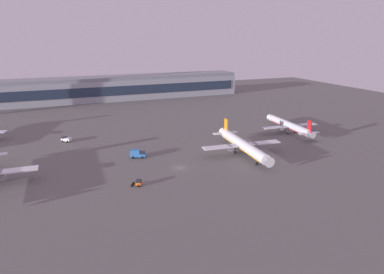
% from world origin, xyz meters
% --- Properties ---
extents(ground_plane, '(416.00, 416.00, 0.00)m').
position_xyz_m(ground_plane, '(0.00, 0.00, 0.00)').
color(ground_plane, '#605E5B').
extents(terminal_building, '(169.63, 22.40, 16.40)m').
position_xyz_m(terminal_building, '(9.35, 143.55, 8.09)').
color(terminal_building, '#9EA3AD').
rests_on(terminal_building, ground).
extents(airplane_far_stand, '(31.74, 40.75, 10.45)m').
position_xyz_m(airplane_far_stand, '(27.09, 3.89, 3.95)').
color(airplane_far_stand, white).
rests_on(airplane_far_stand, ground).
extents(airplane_near_gate, '(28.13, 36.12, 9.26)m').
position_xyz_m(airplane_near_gate, '(63.38, 23.16, 3.50)').
color(airplane_near_gate, silver).
rests_on(airplane_near_gate, ground).
extents(baggage_tractor, '(4.40, 4.21, 2.25)m').
position_xyz_m(baggage_tractor, '(-34.97, 47.18, 1.18)').
color(baggage_tractor, white).
rests_on(baggage_tractor, ground).
extents(catering_truck, '(6.12, 4.18, 3.05)m').
position_xyz_m(catering_truck, '(-11.17, 15.73, 1.58)').
color(catering_truck, '#3372BF').
rests_on(catering_truck, ground).
extents(pushback_tug, '(3.56, 3.08, 2.05)m').
position_xyz_m(pushback_tug, '(-17.06, -9.69, 1.07)').
color(pushback_tug, '#D85919').
rests_on(pushback_tug, ground).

